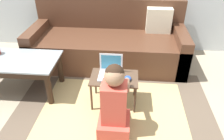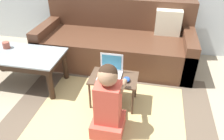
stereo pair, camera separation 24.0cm
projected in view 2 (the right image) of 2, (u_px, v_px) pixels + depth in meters
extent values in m
plane|color=gray|center=(109.00, 102.00, 2.59)|extent=(16.00, 16.00, 0.00)
cube|color=brown|center=(110.00, 115.00, 2.41)|extent=(2.23, 1.77, 0.01)
cube|color=tan|center=(110.00, 115.00, 2.40)|extent=(1.61, 1.27, 0.00)
cube|color=#4C2D1E|center=(115.00, 49.00, 3.28)|extent=(2.23, 0.95, 0.44)
cube|color=#4C2D1E|center=(120.00, 12.00, 3.35)|extent=(2.23, 0.21, 0.45)
cube|color=#4C2D1E|center=(50.00, 39.00, 3.43)|extent=(0.16, 0.95, 0.56)
cube|color=#4C2D1E|center=(187.00, 52.00, 3.07)|extent=(0.16, 0.95, 0.56)
cube|color=beige|center=(168.00, 23.00, 3.10)|extent=(0.36, 0.14, 0.36)
cube|color=gray|center=(19.00, 54.00, 2.68)|extent=(1.09, 0.55, 0.02)
cube|color=black|center=(19.00, 57.00, 2.71)|extent=(1.04, 0.53, 0.07)
cylinder|color=black|center=(50.00, 84.00, 2.54)|extent=(0.07, 0.07, 0.43)
cylinder|color=black|center=(0.00, 57.00, 3.07)|extent=(0.07, 0.07, 0.43)
cylinder|color=black|center=(65.00, 65.00, 2.90)|extent=(0.07, 0.07, 0.43)
cube|color=#4C3828|center=(114.00, 78.00, 2.39)|extent=(0.52, 0.34, 0.02)
cylinder|color=#4C3828|center=(90.00, 96.00, 2.41)|extent=(0.02, 0.02, 0.35)
cylinder|color=#4C3828|center=(133.00, 102.00, 2.33)|extent=(0.02, 0.02, 0.35)
cylinder|color=#4C3828|center=(97.00, 81.00, 2.65)|extent=(0.02, 0.02, 0.35)
cylinder|color=#4C3828|center=(136.00, 86.00, 2.57)|extent=(0.02, 0.02, 0.35)
cube|color=silver|center=(110.00, 76.00, 2.39)|extent=(0.25, 0.22, 0.02)
cube|color=silver|center=(109.00, 76.00, 2.37)|extent=(0.21, 0.13, 0.00)
cube|color=silver|center=(112.00, 62.00, 2.42)|extent=(0.25, 0.01, 0.21)
cube|color=teal|center=(112.00, 62.00, 2.42)|extent=(0.22, 0.00, 0.17)
ellipsoid|color=#234CB2|center=(127.00, 79.00, 2.32)|extent=(0.07, 0.09, 0.04)
cube|color=#CC4C3D|center=(108.00, 125.00, 2.18)|extent=(0.31, 0.32, 0.16)
cube|color=#CC4C3D|center=(108.00, 103.00, 2.02)|extent=(0.23, 0.20, 0.42)
sphere|color=#9E7556|center=(108.00, 76.00, 1.86)|extent=(0.18, 0.18, 0.18)
sphere|color=black|center=(108.00, 74.00, 1.86)|extent=(0.17, 0.17, 0.17)
cylinder|color=#9E7556|center=(100.00, 83.00, 2.10)|extent=(0.06, 0.30, 0.15)
cylinder|color=#9E7556|center=(122.00, 86.00, 2.06)|extent=(0.06, 0.30, 0.15)
cylinder|color=#994C3D|center=(6.00, 45.00, 2.78)|extent=(0.09, 0.09, 0.08)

